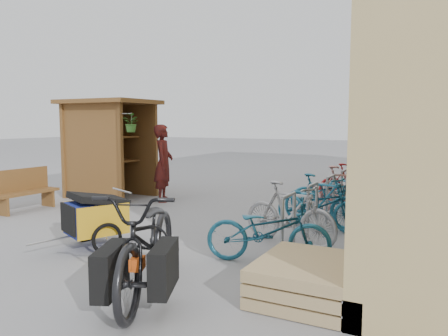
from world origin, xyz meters
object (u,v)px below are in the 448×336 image
at_px(bike_1, 290,213).
at_px(cargo_bike, 149,242).
at_px(bike_3, 321,201).
at_px(bike_6, 357,189).
at_px(person_kiosk, 164,163).
at_px(bike_0, 268,231).
at_px(bike_4, 333,193).
at_px(bike_7, 353,184).
at_px(bike_2, 319,205).
at_px(bench, 24,189).
at_px(bike_5, 346,190).
at_px(pallet_stack, 307,279).
at_px(child_trailer, 95,216).
at_px(shopping_carts, 396,170).
at_px(kiosk, 106,135).

bearing_deg(bike_1, cargo_bike, 177.60).
distance_m(bike_3, bike_6, 2.20).
distance_m(person_kiosk, bike_0, 5.00).
relative_size(bike_3, bike_4, 0.93).
bearing_deg(person_kiosk, bike_7, -89.65).
bearing_deg(cargo_bike, bike_7, 59.12).
height_order(bike_2, bike_6, bike_2).
bearing_deg(bike_4, bike_2, 164.34).
bearing_deg(bench, bike_6, 32.25).
bearing_deg(bike_5, bike_7, -5.48).
bearing_deg(bench, cargo_bike, -23.99).
distance_m(bench, bike_3, 6.13).
xyz_separation_m(bike_0, bike_1, (-0.04, 0.97, 0.05)).
bearing_deg(pallet_stack, person_kiosk, 139.33).
height_order(child_trailer, cargo_bike, cargo_bike).
height_order(bike_1, bike_6, bike_1).
xyz_separation_m(child_trailer, bike_3, (2.64, 2.84, -0.01)).
relative_size(child_trailer, bike_1, 0.91).
bearing_deg(bike_7, bike_5, 172.14).
xyz_separation_m(pallet_stack, shopping_carts, (-0.00, 8.13, 0.37)).
xyz_separation_m(person_kiosk, bike_5, (4.13, 0.48, -0.41)).
bearing_deg(bike_1, bike_3, 7.93).
bearing_deg(bench, bike_5, 25.65).
height_order(pallet_stack, bike_5, bike_5).
height_order(shopping_carts, bike_6, shopping_carts).
bearing_deg(bike_2, bike_5, 5.16).
distance_m(bike_0, bike_4, 3.41).
relative_size(cargo_bike, bike_3, 1.52).
height_order(pallet_stack, bench, bench).
height_order(kiosk, person_kiosk, kiosk).
bearing_deg(bike_0, kiosk, 45.72).
height_order(kiosk, child_trailer, kiosk).
xyz_separation_m(shopping_carts, bike_7, (-0.68, -2.33, -0.13)).
height_order(bench, bike_5, bike_5).
bearing_deg(kiosk, child_trailer, -49.89).
relative_size(pallet_stack, bike_5, 0.73).
bearing_deg(child_trailer, bike_4, 80.98).
relative_size(bench, bike_7, 0.92).
height_order(person_kiosk, bike_1, person_kiosk).
bearing_deg(bench, bike_2, 13.46).
bearing_deg(pallet_stack, bike_4, 100.17).
bearing_deg(bike_1, person_kiosk, 73.73).
distance_m(pallet_stack, bike_6, 5.46).
distance_m(bike_2, bike_6, 2.41).
height_order(cargo_bike, bike_0, cargo_bike).
relative_size(bike_2, bike_4, 0.98).
height_order(shopping_carts, bike_4, shopping_carts).
xyz_separation_m(child_trailer, bike_1, (2.52, 1.47, 0.01)).
relative_size(kiosk, bike_6, 1.64).
relative_size(bench, shopping_carts, 0.74).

